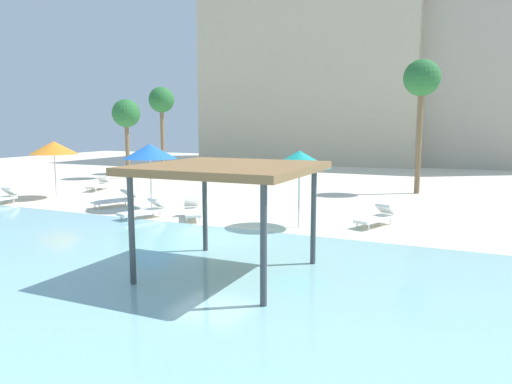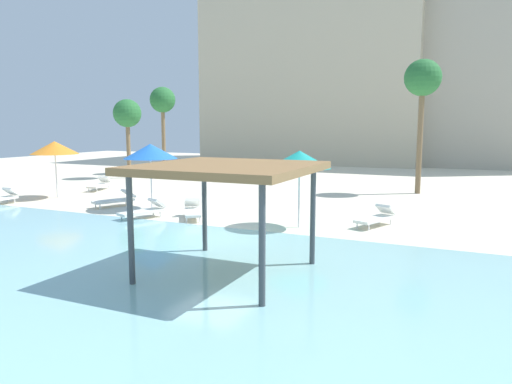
% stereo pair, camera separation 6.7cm
% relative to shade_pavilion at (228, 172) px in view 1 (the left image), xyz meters
% --- Properties ---
extents(ground_plane, '(80.00, 80.00, 0.00)m').
position_rel_shade_pavilion_xyz_m(ground_plane, '(-2.28, 3.12, -2.54)').
color(ground_plane, beige).
extents(lagoon_water, '(44.00, 13.50, 0.04)m').
position_rel_shade_pavilion_xyz_m(lagoon_water, '(-2.28, -2.13, -2.52)').
color(lagoon_water, '#8CC6CC').
rests_on(lagoon_water, ground).
extents(shade_pavilion, '(3.94, 3.94, 2.72)m').
position_rel_shade_pavilion_xyz_m(shade_pavilion, '(0.00, 0.00, 0.00)').
color(shade_pavilion, '#42474C').
rests_on(shade_pavilion, ground).
extents(beach_umbrella_orange_1, '(2.32, 2.32, 2.84)m').
position_rel_shade_pavilion_xyz_m(beach_umbrella_orange_1, '(-13.67, 7.45, -0.02)').
color(beach_umbrella_orange_1, silver).
rests_on(beach_umbrella_orange_1, ground).
extents(beach_umbrella_teal_2, '(2.23, 2.23, 2.75)m').
position_rel_shade_pavilion_xyz_m(beach_umbrella_teal_2, '(-0.27, 5.88, -0.10)').
color(beach_umbrella_teal_2, silver).
rests_on(beach_umbrella_teal_2, ground).
extents(beach_umbrella_blue_3, '(2.32, 2.32, 2.83)m').
position_rel_shade_pavilion_xyz_m(beach_umbrella_blue_3, '(-7.43, 6.88, -0.02)').
color(beach_umbrella_blue_3, silver).
rests_on(beach_umbrella_blue_3, ground).
extents(lounge_chair_0, '(1.34, 1.97, 0.74)m').
position_rel_shade_pavilion_xyz_m(lounge_chair_0, '(-9.20, 6.67, -2.20)').
color(lounge_chair_0, white).
rests_on(lounge_chair_0, ground).
extents(lounge_chair_1, '(1.10, 1.99, 0.74)m').
position_rel_shade_pavilion_xyz_m(lounge_chair_1, '(-13.81, 10.64, -2.20)').
color(lounge_chair_1, white).
rests_on(lounge_chair_1, ground).
extents(lounge_chair_2, '(1.54, 1.91, 0.74)m').
position_rel_shade_pavilion_xyz_m(lounge_chair_2, '(-4.61, 5.72, -2.20)').
color(lounge_chair_2, white).
rests_on(lounge_chair_2, ground).
extents(lounge_chair_3, '(1.20, 1.99, 0.74)m').
position_rel_shade_pavilion_xyz_m(lounge_chair_3, '(-6.32, 4.95, -2.20)').
color(lounge_chair_3, white).
rests_on(lounge_chair_3, ground).
extents(lounge_chair_5, '(1.25, 1.98, 0.74)m').
position_rel_shade_pavilion_xyz_m(lounge_chair_5, '(2.24, 7.30, -2.20)').
color(lounge_chair_5, white).
rests_on(lounge_chair_5, ground).
extents(palm_tree_0, '(1.90, 1.90, 5.38)m').
position_rel_shade_pavilion_xyz_m(palm_tree_0, '(-16.31, 16.23, 1.79)').
color(palm_tree_0, brown).
rests_on(palm_tree_0, ground).
extents(palm_tree_2, '(1.90, 1.90, 7.03)m').
position_rel_shade_pavilion_xyz_m(palm_tree_2, '(2.65, 16.65, 3.34)').
color(palm_tree_2, brown).
rests_on(palm_tree_2, ground).
extents(palm_tree_3, '(1.90, 1.90, 6.45)m').
position_rel_shade_pavilion_xyz_m(palm_tree_3, '(-16.07, 19.99, 2.80)').
color(palm_tree_3, brown).
rests_on(palm_tree_3, ground).
extents(hotel_block_0, '(20.78, 11.51, 19.61)m').
position_rel_shade_pavilion_xyz_m(hotel_block_0, '(-9.49, 37.23, 7.27)').
color(hotel_block_0, beige).
rests_on(hotel_block_0, ground).
extents(hotel_block_1, '(17.82, 11.38, 19.09)m').
position_rel_shade_pavilion_xyz_m(hotel_block_1, '(5.12, 38.82, 7.01)').
color(hotel_block_1, '#B2A893').
rests_on(hotel_block_1, ground).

